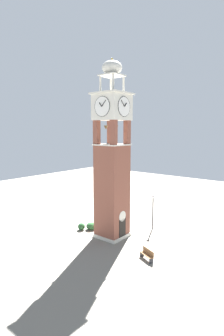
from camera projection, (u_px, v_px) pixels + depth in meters
ground at (112, 236)px, 28.79m from camera, size 80.00×80.00×0.00m
clock_tower at (112, 166)px, 27.71m from camera, size 3.38×3.38×18.52m
park_bench at (147, 254)px, 23.54m from camera, size 1.04×1.64×0.95m
lamp_post at (153, 206)px, 30.60m from camera, size 0.36×0.36×4.07m
trash_bin at (127, 222)px, 32.18m from camera, size 0.52×0.52×0.80m
shrub_near_entry at (91, 226)px, 30.75m from camera, size 1.11×1.11×0.81m
shrub_left_of_tower at (81, 227)px, 30.61m from camera, size 0.81×0.81×0.79m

